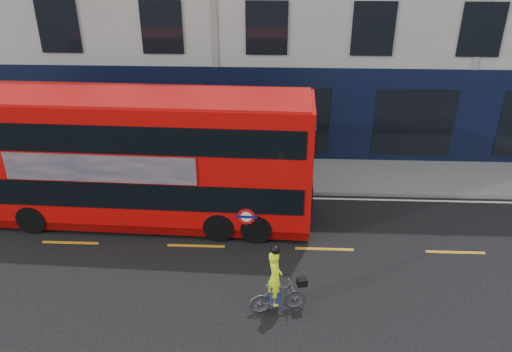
{
  "coord_description": "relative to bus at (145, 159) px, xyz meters",
  "views": [
    {
      "loc": [
        2.43,
        -11.35,
        8.97
      ],
      "look_at": [
        1.83,
        2.55,
        1.96
      ],
      "focal_mm": 35.0,
      "sensor_mm": 36.0,
      "label": 1
    }
  ],
  "objects": [
    {
      "name": "lane_dashes",
      "position": [
        1.78,
        -1.58,
        -2.24
      ],
      "size": [
        58.0,
        0.12,
        0.01
      ],
      "primitive_type": null,
      "color": "orange",
      "rests_on": "ground"
    },
    {
      "name": "cyclist",
      "position": [
        4.31,
        -4.4,
        -1.56
      ],
      "size": [
        1.56,
        0.76,
        2.03
      ],
      "rotation": [
        0.0,
        0.0,
        0.24
      ],
      "color": "#4E5054",
      "rests_on": "ground"
    },
    {
      "name": "kerb",
      "position": [
        1.78,
        1.92,
        -2.18
      ],
      "size": [
        60.0,
        0.12,
        0.13
      ],
      "primitive_type": "cube",
      "color": "slate",
      "rests_on": "ground"
    },
    {
      "name": "bus",
      "position": [
        0.0,
        0.0,
        0.0
      ],
      "size": [
        10.94,
        2.84,
        4.38
      ],
      "rotation": [
        0.0,
        0.0,
        -0.03
      ],
      "color": "red",
      "rests_on": "ground"
    },
    {
      "name": "pavement",
      "position": [
        1.78,
        3.42,
        -2.18
      ],
      "size": [
        60.0,
        3.0,
        0.12
      ],
      "primitive_type": "cube",
      "color": "gray",
      "rests_on": "ground"
    },
    {
      "name": "road_edge_line",
      "position": [
        1.78,
        1.62,
        -2.24
      ],
      "size": [
        58.0,
        0.1,
        0.01
      ],
      "primitive_type": "cube",
      "color": "silver",
      "rests_on": "ground"
    },
    {
      "name": "ground",
      "position": [
        1.78,
        -3.08,
        -2.24
      ],
      "size": [
        120.0,
        120.0,
        0.0
      ],
      "primitive_type": "plane",
      "color": "black",
      "rests_on": "ground"
    }
  ]
}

